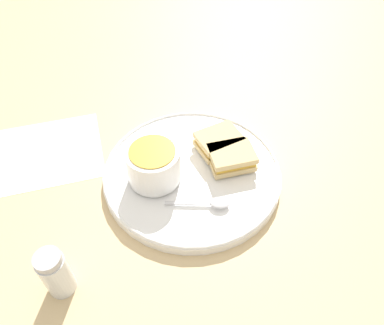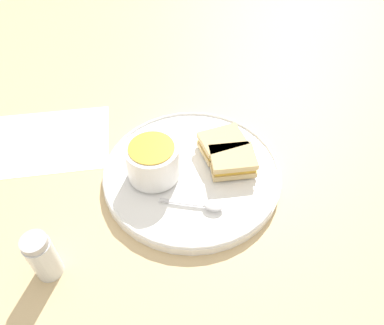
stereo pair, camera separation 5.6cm
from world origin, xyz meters
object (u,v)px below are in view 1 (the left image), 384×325
at_px(sandwich_half_far, 219,141).
at_px(salt_shaker, 56,273).
at_px(soup_bowl, 154,164).
at_px(sandwich_half_near, 232,157).
at_px(spoon, 215,203).

distance_m(sandwich_half_far, salt_shaker, 0.36).
xyz_separation_m(soup_bowl, sandwich_half_far, (-0.06, 0.13, -0.02)).
bearing_deg(sandwich_half_far, salt_shaker, -49.31).
bearing_deg(sandwich_half_near, spoon, -27.08).
bearing_deg(sandwich_half_near, sandwich_half_far, -159.70).
xyz_separation_m(soup_bowl, sandwich_half_near, (-0.01, 0.14, -0.02)).
distance_m(soup_bowl, salt_shaker, 0.23).
relative_size(sandwich_half_far, salt_shaker, 1.08).
distance_m(spoon, salt_shaker, 0.27).
xyz_separation_m(sandwich_half_near, sandwich_half_far, (-0.04, -0.02, 0.00)).
bearing_deg(soup_bowl, spoon, 52.93).
height_order(spoon, salt_shaker, salt_shaker).
bearing_deg(sandwich_half_near, soup_bowl, -84.15).
distance_m(spoon, sandwich_half_near, 0.10).
distance_m(soup_bowl, sandwich_half_near, 0.14).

